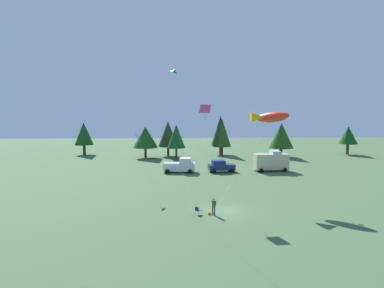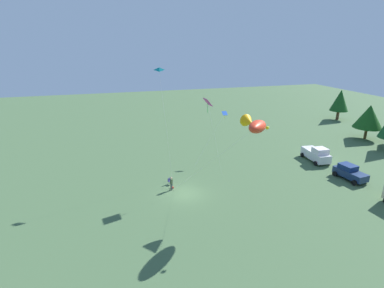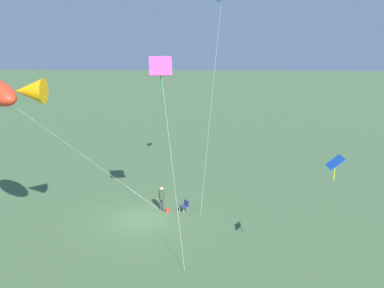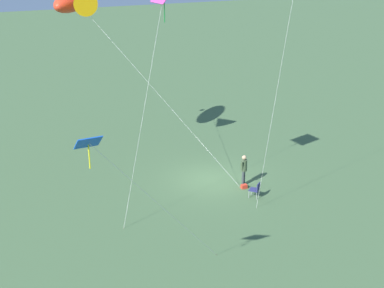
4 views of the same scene
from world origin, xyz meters
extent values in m
plane|color=#43613C|center=(0.00, 0.00, 0.00)|extent=(160.00, 160.00, 0.00)
cylinder|color=#343D3E|center=(-1.38, -1.28, 0.42)|extent=(0.14, 0.14, 0.85)
cylinder|color=#343D3E|center=(-1.21, -1.43, 0.42)|extent=(0.14, 0.14, 0.85)
cylinder|color=#3C4F33|center=(-1.29, -1.35, 1.16)|extent=(0.48, 0.48, 0.62)
sphere|color=tan|center=(-1.29, -1.35, 1.62)|extent=(0.24, 0.24, 0.24)
cylinder|color=#3C4F33|center=(-1.41, -1.18, 1.19)|extent=(0.22, 0.21, 0.56)
cylinder|color=#3C4F33|center=(-1.10, -1.44, 1.19)|extent=(0.15, 0.15, 0.55)
cube|color=navy|center=(-2.82, -1.15, 0.42)|extent=(0.68, 0.68, 0.04)
cube|color=navy|center=(-2.98, -1.30, 0.62)|extent=(0.35, 0.38, 0.40)
cylinder|color=#A5A8AD|center=(-2.80, -0.85, 0.21)|extent=(0.03, 0.03, 0.42)
cylinder|color=#A5A8AD|center=(-2.52, -1.16, 0.21)|extent=(0.03, 0.03, 0.42)
cylinder|color=#A5A8AD|center=(-3.11, -1.13, 0.21)|extent=(0.03, 0.03, 0.42)
cylinder|color=#A5A8AD|center=(-2.83, -1.44, 0.21)|extent=(0.03, 0.03, 0.42)
cube|color=red|center=(-1.70, -1.18, 0.11)|extent=(0.22, 0.32, 0.22)
cone|color=#F4AA0C|center=(4.38, 5.54, 9.48)|extent=(1.42, 1.28, 1.28)
cylinder|color=silver|center=(2.41, 2.24, 4.74)|extent=(7.62, 6.61, 9.48)
cylinder|color=#4C3823|center=(-1.39, -1.06, 0.00)|extent=(0.04, 0.04, 0.01)
cube|color=blue|center=(-9.76, 8.81, 7.05)|extent=(0.65, 0.79, 0.51)
cylinder|color=yellow|center=(-9.76, 8.81, 6.59)|extent=(0.04, 0.04, 0.76)
cylinder|color=silver|center=(-8.35, 5.94, 3.53)|extent=(2.84, 5.76, 7.05)
cylinder|color=#4C3823|center=(-6.94, 3.07, 0.00)|extent=(0.04, 0.04, 0.01)
cylinder|color=silver|center=(-4.56, -1.15, 6.97)|extent=(1.21, 1.05, 13.94)
cylinder|color=#4C3823|center=(-3.96, -0.63, 0.00)|extent=(0.04, 0.04, 0.01)
cylinder|color=green|center=(-1.84, 3.30, 9.75)|extent=(0.04, 0.04, 1.20)
cylinder|color=silver|center=(-2.51, 4.68, 5.24)|extent=(1.36, 2.76, 10.47)
cylinder|color=#4C3823|center=(-3.18, 6.05, 0.00)|extent=(0.04, 0.04, 0.01)
camera|label=1|loc=(-4.97, -37.50, 11.16)|focal=35.00mm
camera|label=2|loc=(30.79, -8.15, 17.04)|focal=28.00mm
camera|label=3|loc=(-4.20, 27.06, 13.15)|focal=42.00mm
camera|label=4|loc=(-24.46, 11.94, 12.72)|focal=50.00mm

